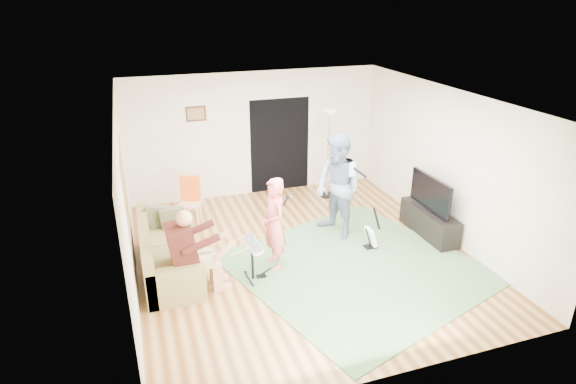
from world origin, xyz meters
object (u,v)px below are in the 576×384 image
(sofa, at_px, (164,257))
(dining_chair, at_px, (190,208))
(guitar_spare, at_px, (371,236))
(guitarist, at_px, (338,187))
(drum_kit, at_px, (253,263))
(tv_cabinet, at_px, (429,222))
(torchiere_lamp, at_px, (329,138))
(singer, at_px, (274,224))
(television, at_px, (430,193))

(sofa, bearing_deg, dining_chair, 68.89)
(guitar_spare, bearing_deg, sofa, 174.59)
(sofa, bearing_deg, guitarist, 5.95)
(drum_kit, xyz_separation_m, tv_cabinet, (3.50, 0.43, -0.04))
(torchiere_lamp, relative_size, tv_cabinet, 1.38)
(guitarist, bearing_deg, singer, -82.18)
(sofa, bearing_deg, torchiere_lamp, 29.48)
(sofa, xyz_separation_m, tv_cabinet, (4.79, -0.22, -0.03))
(guitar_spare, relative_size, torchiere_lamp, 0.41)
(singer, relative_size, television, 1.35)
(drum_kit, distance_m, tv_cabinet, 3.53)
(guitarist, bearing_deg, television, 52.23)
(drum_kit, distance_m, torchiere_lamp, 3.81)
(sofa, distance_m, tv_cabinet, 4.80)
(singer, distance_m, television, 3.02)
(guitar_spare, height_order, tv_cabinet, guitar_spare)
(singer, distance_m, torchiere_lamp, 3.23)
(tv_cabinet, xyz_separation_m, television, (-0.05, 0.00, 0.60))
(drum_kit, bearing_deg, dining_chair, 105.83)
(singer, height_order, guitar_spare, singer)
(drum_kit, xyz_separation_m, guitarist, (1.86, 0.98, 0.67))
(torchiere_lamp, bearing_deg, dining_chair, -171.74)
(guitarist, bearing_deg, drum_kit, -81.09)
(singer, xyz_separation_m, guitar_spare, (1.80, 0.05, -0.55))
(singer, relative_size, torchiere_lamp, 0.80)
(drum_kit, height_order, singer, singer)
(sofa, height_order, guitarist, guitarist)
(dining_chair, bearing_deg, tv_cabinet, -5.24)
(torchiere_lamp, bearing_deg, drum_kit, -131.39)
(sofa, relative_size, singer, 1.33)
(torchiere_lamp, xyz_separation_m, television, (1.03, -2.32, -0.48))
(guitarist, relative_size, torchiere_lamp, 1.00)
(sofa, bearing_deg, television, -2.61)
(dining_chair, bearing_deg, drum_kit, -55.17)
(television, bearing_deg, dining_chair, 155.49)
(singer, xyz_separation_m, tv_cabinet, (3.06, 0.17, -0.53))
(sofa, distance_m, singer, 1.84)
(sofa, xyz_separation_m, guitar_spare, (3.53, -0.33, -0.05))
(drum_kit, height_order, guitar_spare, guitar_spare)
(guitar_spare, bearing_deg, dining_chair, 145.49)
(singer, xyz_separation_m, television, (3.01, 0.17, 0.07))
(drum_kit, relative_size, television, 0.58)
(guitar_spare, xyz_separation_m, torchiere_lamp, (0.19, 2.44, 1.10))
(drum_kit, distance_m, guitar_spare, 2.26)
(guitarist, xyz_separation_m, dining_chair, (-2.52, 1.33, -0.63))
(drum_kit, distance_m, guitarist, 2.21)
(tv_cabinet, bearing_deg, television, 180.00)
(tv_cabinet, bearing_deg, guitar_spare, -174.66)
(drum_kit, relative_size, torchiere_lamp, 0.35)
(drum_kit, height_order, guitarist, guitarist)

